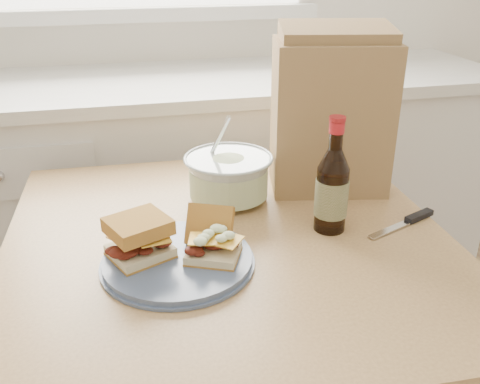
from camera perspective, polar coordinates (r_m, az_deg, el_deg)
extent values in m
cube|color=silver|center=(2.08, -7.98, -1.35)|extent=(2.40, 0.60, 0.90)
cube|color=silver|center=(1.92, -8.82, 11.32)|extent=(2.50, 0.64, 0.04)
cube|color=tan|center=(1.17, -1.19, -5.78)|extent=(0.98, 0.98, 0.04)
cube|color=tan|center=(1.74, -17.74, -11.12)|extent=(0.07, 0.07, 0.75)
cube|color=tan|center=(1.82, 9.78, -8.37)|extent=(0.07, 0.07, 0.75)
cylinder|color=#4A5977|center=(1.07, -6.65, -7.27)|extent=(0.29, 0.29, 0.02)
cube|color=#CCBC8F|center=(1.07, -10.57, -6.23)|extent=(0.14, 0.14, 0.02)
cube|color=yellow|center=(1.05, -10.72, -4.63)|extent=(0.09, 0.09, 0.00)
cube|color=#AB732D|center=(1.04, -10.81, -3.58)|extent=(0.14, 0.14, 0.03)
cube|color=#CCBC8F|center=(1.05, -2.85, -6.50)|extent=(0.13, 0.12, 0.02)
cube|color=yellow|center=(1.03, -2.89, -5.05)|extent=(0.08, 0.08, 0.00)
cube|color=#AB732D|center=(1.08, -3.25, -3.58)|extent=(0.11, 0.10, 0.08)
cone|color=#AFBDB9|center=(1.30, -1.22, 1.40)|extent=(0.21, 0.21, 0.11)
cylinder|color=beige|center=(1.30, -1.22, 1.20)|extent=(0.19, 0.19, 0.07)
torus|color=#AFBDB9|center=(1.28, -1.25, 3.64)|extent=(0.22, 0.22, 0.01)
cylinder|color=silver|center=(1.29, -2.40, 5.47)|extent=(0.06, 0.08, 0.14)
cylinder|color=black|center=(1.17, 9.70, -0.78)|extent=(0.07, 0.07, 0.14)
cone|color=black|center=(1.14, 10.04, 3.49)|extent=(0.07, 0.07, 0.04)
cylinder|color=black|center=(1.12, 10.24, 6.00)|extent=(0.03, 0.03, 0.06)
cylinder|color=#A8161E|center=(1.11, 10.30, 6.83)|extent=(0.03, 0.03, 0.02)
cylinder|color=maroon|center=(1.11, 10.37, 7.70)|extent=(0.03, 0.03, 0.01)
cylinder|color=#313C1E|center=(1.17, 9.72, -0.54)|extent=(0.07, 0.07, 0.08)
cube|color=silver|center=(1.23, 15.95, -3.76)|extent=(0.14, 0.07, 0.00)
cube|color=black|center=(1.29, 18.56, -2.43)|extent=(0.08, 0.05, 0.01)
cube|color=#9D764C|center=(1.36, 9.64, 7.92)|extent=(0.31, 0.24, 0.37)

